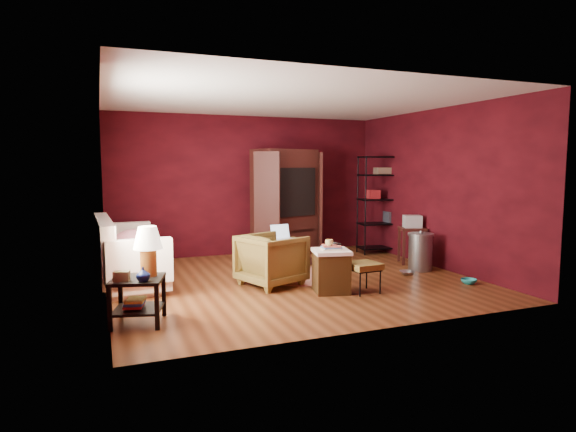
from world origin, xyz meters
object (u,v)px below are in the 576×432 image
Objects in this scene: armchair at (272,257)px; tv_armoire at (286,200)px; hamper at (331,270)px; side_table at (143,265)px; sofa at (126,259)px; wire_shelving at (383,200)px; laptop_desk at (284,243)px.

tv_armoire is at bearing -46.78° from armchair.
armchair is at bearing 133.47° from hamper.
side_table is at bearing -150.17° from tv_armoire.
wire_shelving reaches higher than sofa.
tv_armoire is at bearing 172.21° from wire_shelving.
laptop_desk is (2.56, -0.07, 0.11)m from sofa.
armchair is at bearing -143.80° from wire_shelving.
wire_shelving reaches higher than armchair.
armchair is at bearing -133.74° from tv_armoire.
hamper is 0.33× the size of tv_armoire.
hamper is at bearing -116.26° from tv_armoire.
armchair is 2.24m from side_table.
armchair is at bearing 29.02° from side_table.
sofa is 5.23m from wire_shelving.
laptop_desk is at bearing -52.30° from armchair.
side_table is (-1.95, -1.08, 0.24)m from armchair.
laptop_desk is at bearing 37.91° from side_table.
laptop_desk reaches higher than sofa.
armchair reaches higher than hamper.
armchair is (2.05, -0.90, 0.05)m from sofa.
side_table is 3.13m from laptop_desk.
wire_shelving reaches higher than hamper.
wire_shelving is (1.96, -0.50, -0.01)m from tv_armoire.
armchair is at bearing -128.05° from laptop_desk.
wire_shelving reaches higher than side_table.
side_table is at bearing -144.09° from wire_shelving.
tv_armoire reaches higher than sofa.
tv_armoire is at bearing 61.00° from laptop_desk.
sofa is 2.27× the size of armchair.
armchair is 0.77× the size of side_table.
tv_armoire reaches higher than hamper.
armchair is 0.98m from laptop_desk.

